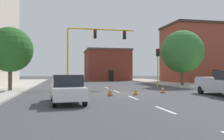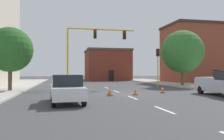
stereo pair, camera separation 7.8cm
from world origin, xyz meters
The scene contains 19 objects.
ground_plane centered at (0.00, 0.00, 0.00)m, with size 160.00×160.00×0.00m, color #424244.
sidewalk_left centered at (-11.62, 8.00, 0.07)m, with size 6.00×56.00×0.14m, color #B2ADA3.
sidewalk_right centered at (11.62, 8.00, 0.07)m, with size 6.00×56.00×0.14m, color #B2ADA3.
lane_stripe_seg_1 centered at (0.00, -8.50, 0.00)m, with size 0.16×2.40×0.01m, color silver.
lane_stripe_seg_2 centered at (0.00, -3.00, 0.00)m, with size 0.16×2.40×0.01m, color silver.
lane_stripe_seg_3 centered at (0.00, 2.50, 0.00)m, with size 0.16×2.40×0.01m, color silver.
lane_stripe_seg_4 centered at (0.00, 8.00, 0.00)m, with size 0.16×2.40×0.01m, color silver.
building_brick_center centered at (4.52, 32.29, 3.43)m, with size 9.60×10.15×6.83m.
building_row_right centered at (19.31, 18.14, 5.13)m, with size 13.00×8.35×10.24m.
traffic_signal_gantry centered at (-3.53, 6.69, 2.21)m, with size 8.56×1.20×6.83m.
traffic_light_pole_right centered at (6.58, 7.89, 3.53)m, with size 0.32×0.47×4.80m.
tree_left_near centered at (-10.02, 4.17, 4.02)m, with size 4.29×4.29×6.17m.
tree_right_mid centered at (10.09, 8.19, 4.52)m, with size 5.51×5.51×7.28m.
pickup_truck_silver centered at (7.43, -3.33, 0.97)m, with size 2.18×5.46×1.99m.
sedan_white_near_left centered at (-4.79, -4.93, 0.89)m, with size 2.18×4.62×1.74m.
traffic_cone_roadside_a centered at (3.76, 0.14, 0.31)m, with size 0.36×0.36×0.63m.
traffic_cone_roadside_b centered at (0.80, -1.12, 0.35)m, with size 0.36×0.36×0.71m.
traffic_cone_roadside_c centered at (-1.18, -0.15, 0.35)m, with size 0.36×0.36×0.70m.
traffic_cone_roadside_d centered at (-1.39, -1.47, 0.34)m, with size 0.36×0.36×0.70m.
Camera 2 is at (-4.92, -19.39, 1.93)m, focal length 37.08 mm.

